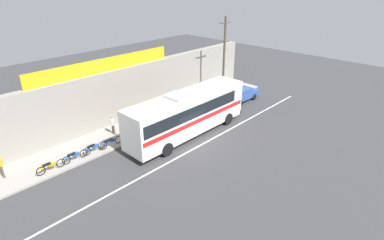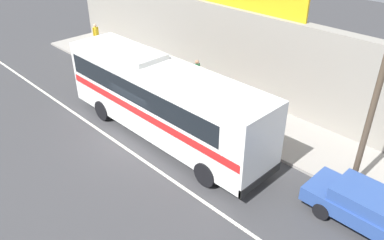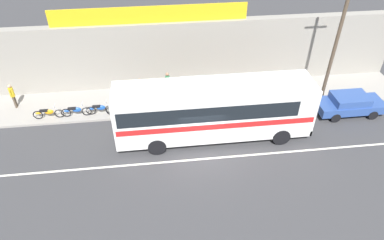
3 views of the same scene
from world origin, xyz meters
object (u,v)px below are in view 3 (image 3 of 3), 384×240
Objects in this scene: motorcycle_black at (48,113)px; pedestrian_by_curb at (12,94)px; motorcycle_red at (120,109)px; motorcycle_orange at (76,111)px; intercity_bus at (213,108)px; motorcycle_purple at (100,109)px; pedestrian_far_right at (140,87)px; parked_car at (350,104)px; pedestrian_far_left at (168,82)px; utility_pole at (336,42)px.

pedestrian_by_curb is at bearing 147.37° from motorcycle_black.
motorcycle_red is 2.84m from motorcycle_orange.
motorcycle_red is (-5.52, 2.73, -1.50)m from intercity_bus.
pedestrian_by_curb reaches higher than motorcycle_orange.
motorcycle_purple is (1.52, 0.05, 0.00)m from motorcycle_orange.
motorcycle_orange is 1.72m from motorcycle_black.
pedestrian_far_right is at bearing 50.78° from motorcycle_red.
motorcycle_red is 1.33m from motorcycle_purple.
pedestrian_far_right reaches higher than motorcycle_red.
motorcycle_purple is 3.06m from pedestrian_far_right.
pedestrian_far_right reaches higher than motorcycle_black.
parked_car is at bearing -4.52° from motorcycle_black.
pedestrian_far_left is at bearing 8.50° from pedestrian_far_right.
motorcycle_black is at bearing -179.04° from motorcycle_orange.
utility_pole is 11.07m from pedestrian_far_left.
motorcycle_orange is 1.09× the size of pedestrian_by_curb.
pedestrian_far_right reaches higher than motorcycle_purple.
pedestrian_by_curb reaches higher than motorcycle_red.
motorcycle_purple is (-16.11, 1.61, -0.17)m from parked_car.
motorcycle_purple is at bearing 179.55° from utility_pole.
pedestrian_far_right is (8.29, 0.00, -0.10)m from pedestrian_by_curb.
pedestrian_by_curb is at bearing 160.82° from intercity_bus.
motorcycle_purple is at bearing 1.40° from motorcycle_black.
intercity_bus is at bearing -15.53° from motorcycle_black.
intercity_bus is at bearing -19.18° from pedestrian_by_curb.
parked_car is 17.70m from motorcycle_orange.
intercity_bus reaches higher than parked_car.
motorcycle_red is 1.10× the size of pedestrian_by_curb.
intercity_bus reaches higher than pedestrian_far_left.
motorcycle_purple is at bearing 173.30° from motorcycle_red.
parked_car is 2.69× the size of pedestrian_far_right.
pedestrian_far_left is (-10.41, 1.86, -3.28)m from utility_pole.
motorcycle_red is at bearing 153.70° from intercity_bus.
motorcycle_black is 3.24m from motorcycle_purple.
utility_pole is 16.90m from motorcycle_orange.
pedestrian_by_curb is (-5.65, 1.46, 0.60)m from motorcycle_purple.
motorcycle_black is (-19.36, 1.53, -0.17)m from parked_car.
parked_car is at bearing -5.62° from motorcycle_red.
pedestrian_far_right is at bearing 167.15° from parked_car.
motorcycle_red is 0.99× the size of motorcycle_black.
parked_car is 21.99m from pedestrian_by_curb.
intercity_bus reaches higher than motorcycle_red.
motorcycle_purple is (-1.32, 0.15, 0.00)m from motorcycle_red.
motorcycle_black is at bearing 179.05° from motorcycle_red.
motorcycle_orange is 4.44m from pedestrian_by_curb.
motorcycle_black is 1.11× the size of pedestrian_by_curb.
parked_car is at bearing -16.14° from pedestrian_far_left.
pedestrian_far_right is at bearing 172.67° from utility_pole.
parked_car is 12.08m from pedestrian_far_left.
motorcycle_black is at bearing -178.60° from motorcycle_purple.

